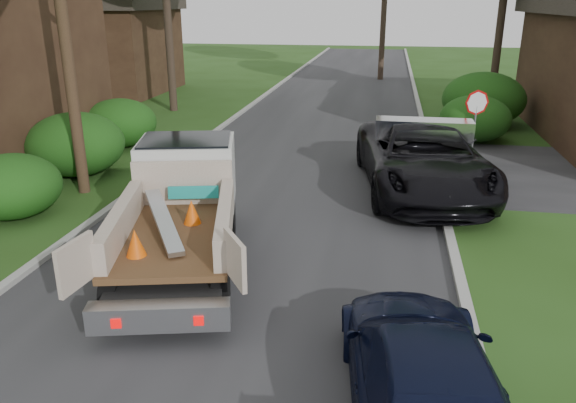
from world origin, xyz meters
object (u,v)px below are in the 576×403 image
Objects in this scene: stop_sign at (476,113)px; navy_suv at (424,376)px; house_left_far at (101,37)px; black_pickup at (422,158)px; flatbed_truck at (183,197)px.

stop_sign is 0.54× the size of navy_suv.
house_left_far reaches higher than black_pickup.
black_pickup is (-1.60, -2.25, -0.85)m from stop_sign.
stop_sign reaches higher than navy_suv.
navy_suv is at bearing -57.17° from flatbed_truck.
stop_sign is at bearing -107.08° from navy_suv.
black_pickup is at bearing -41.72° from house_left_far.
flatbed_truck is at bearing -59.08° from house_left_far.
flatbed_truck is (-6.64, -7.14, -0.61)m from stop_sign.
flatbed_truck is (12.06, -20.14, -1.88)m from house_left_far.
house_left_far is at bearing 145.19° from stop_sign.
house_left_far is 1.14× the size of black_pickup.
flatbed_truck is at bearing -132.92° from stop_sign.
house_left_far is at bearing 107.23° from flatbed_truck.
house_left_far is at bearing 129.91° from black_pickup.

